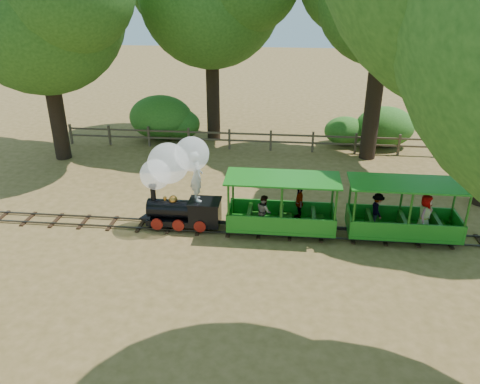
# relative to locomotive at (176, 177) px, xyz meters

# --- Properties ---
(ground) EXTENTS (90.00, 90.00, 0.00)m
(ground) POSITION_rel_locomotive_xyz_m (1.71, -0.07, -1.79)
(ground) COLOR #A07A45
(ground) RESTS_ON ground
(track) EXTENTS (22.00, 1.00, 0.10)m
(track) POSITION_rel_locomotive_xyz_m (1.71, -0.07, -1.72)
(track) COLOR #3F3D3A
(track) RESTS_ON ground
(locomotive) EXTENTS (2.79, 1.31, 3.20)m
(locomotive) POSITION_rel_locomotive_xyz_m (0.00, 0.00, 0.00)
(locomotive) COLOR black
(locomotive) RESTS_ON ground
(carriage_front) EXTENTS (3.58, 1.47, 1.86)m
(carriage_front) POSITION_rel_locomotive_xyz_m (3.41, -0.07, -1.03)
(carriage_front) COLOR #1B781A
(carriage_front) RESTS_ON track
(carriage_rear) EXTENTS (3.58, 1.46, 1.86)m
(carriage_rear) POSITION_rel_locomotive_xyz_m (7.22, -0.07, -1.00)
(carriage_rear) COLOR #1B781A
(carriage_rear) RESTS_ON track
(fence) EXTENTS (18.10, 0.10, 1.00)m
(fence) POSITION_rel_locomotive_xyz_m (1.71, 7.93, -1.21)
(fence) COLOR brown
(fence) RESTS_ON ground
(shrub_west) EXTENTS (2.31, 1.77, 1.60)m
(shrub_west) POSITION_rel_locomotive_xyz_m (-2.12, 9.23, -0.99)
(shrub_west) COLOR #2D6B1E
(shrub_west) RESTS_ON ground
(shrub_mid_w) EXTENTS (3.23, 2.49, 2.24)m
(shrub_mid_w) POSITION_rel_locomotive_xyz_m (-2.98, 9.23, -0.67)
(shrub_mid_w) COLOR #2D6B1E
(shrub_mid_w) RESTS_ON ground
(shrub_mid_e) EXTENTS (2.04, 1.57, 1.41)m
(shrub_mid_e) POSITION_rel_locomotive_xyz_m (6.33, 9.23, -1.09)
(shrub_mid_e) COLOR #2D6B1E
(shrub_mid_e) RESTS_ON ground
(shrub_east) EXTENTS (2.83, 2.18, 1.96)m
(shrub_east) POSITION_rel_locomotive_xyz_m (8.23, 9.23, -0.81)
(shrub_east) COLOR #2D6B1E
(shrub_east) RESTS_ON ground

